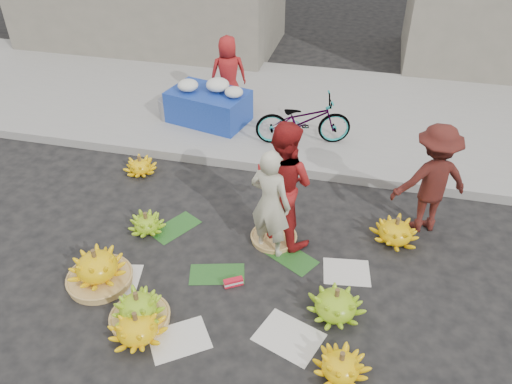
% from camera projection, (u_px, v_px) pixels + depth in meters
% --- Properties ---
extents(ground, '(80.00, 80.00, 0.00)m').
position_uv_depth(ground, '(230.00, 264.00, 6.09)').
color(ground, black).
rests_on(ground, ground).
extents(curb, '(40.00, 0.25, 0.15)m').
position_uv_depth(curb, '(269.00, 165.00, 7.78)').
color(curb, gray).
rests_on(curb, ground).
extents(sidewalk, '(40.00, 4.00, 0.12)m').
position_uv_depth(sidewalk, '(292.00, 108.00, 9.45)').
color(sidewalk, gray).
rests_on(sidewalk, ground).
extents(newspaper_scatter, '(3.20, 1.80, 0.00)m').
position_uv_depth(newspaper_scatter, '(210.00, 314.00, 5.45)').
color(newspaper_scatter, silver).
rests_on(newspaper_scatter, ground).
extents(banana_leaves, '(2.00, 1.00, 0.00)m').
position_uv_depth(banana_leaves, '(226.00, 252.00, 6.26)').
color(banana_leaves, '#1D501A').
rests_on(banana_leaves, ground).
extents(banana_bunch_0, '(0.74, 0.74, 0.50)m').
position_uv_depth(banana_bunch_0, '(97.00, 268.00, 5.72)').
color(banana_bunch_0, '#B38A4B').
rests_on(banana_bunch_0, ground).
extents(banana_bunch_1, '(0.74, 0.74, 0.37)m').
position_uv_depth(banana_bunch_1, '(137.00, 327.00, 5.11)').
color(banana_bunch_1, yellow).
rests_on(banana_bunch_1, ground).
extents(banana_bunch_2, '(0.70, 0.70, 0.44)m').
position_uv_depth(banana_bunch_2, '(138.00, 310.00, 5.27)').
color(banana_bunch_2, '#B38A4B').
rests_on(banana_bunch_2, ground).
extents(banana_bunch_3, '(0.66, 0.66, 0.33)m').
position_uv_depth(banana_bunch_3, '(341.00, 366.00, 4.76)').
color(banana_bunch_3, yellow).
rests_on(banana_bunch_3, ground).
extents(banana_bunch_4, '(0.65, 0.65, 0.39)m').
position_uv_depth(banana_bunch_4, '(336.00, 304.00, 5.35)').
color(banana_bunch_4, '#6FAC18').
rests_on(banana_bunch_4, ground).
extents(banana_bunch_5, '(0.75, 0.75, 0.37)m').
position_uv_depth(banana_bunch_5, '(396.00, 231.00, 6.35)').
color(banana_bunch_5, yellow).
rests_on(banana_bunch_5, ground).
extents(banana_bunch_6, '(0.55, 0.55, 0.29)m').
position_uv_depth(banana_bunch_6, '(146.00, 223.00, 6.53)').
color(banana_bunch_6, '#6FAC18').
rests_on(banana_bunch_6, ground).
extents(banana_bunch_7, '(0.53, 0.53, 0.30)m').
position_uv_depth(banana_bunch_7, '(140.00, 166.00, 7.67)').
color(banana_bunch_7, yellow).
rests_on(banana_bunch_7, ground).
extents(basket_spare, '(0.74, 0.74, 0.07)m').
position_uv_depth(basket_spare, '(274.00, 238.00, 6.44)').
color(basket_spare, '#B38A4B').
rests_on(basket_spare, ground).
extents(incense_stack, '(0.23, 0.18, 0.09)m').
position_uv_depth(incense_stack, '(233.00, 282.00, 5.77)').
color(incense_stack, red).
rests_on(incense_stack, ground).
extents(vendor_cream, '(0.61, 0.50, 1.45)m').
position_uv_depth(vendor_cream, '(270.00, 204.00, 5.88)').
color(vendor_cream, beige).
rests_on(vendor_cream, ground).
extents(vendor_red, '(1.00, 0.92, 1.66)m').
position_uv_depth(vendor_red, '(283.00, 184.00, 6.03)').
color(vendor_red, '#B11E1B').
rests_on(vendor_red, ground).
extents(man_striped, '(1.12, 0.89, 1.51)m').
position_uv_depth(man_striped, '(432.00, 180.00, 6.24)').
color(man_striped, maroon).
rests_on(man_striped, ground).
extents(flower_table, '(1.49, 1.12, 0.77)m').
position_uv_depth(flower_table, '(209.00, 104.00, 8.70)').
color(flower_table, '#173497').
rests_on(flower_table, sidewalk).
extents(grey_bucket, '(0.32, 0.32, 0.37)m').
position_uv_depth(grey_bucket, '(168.00, 109.00, 8.86)').
color(grey_bucket, gray).
rests_on(grey_bucket, sidewalk).
extents(flower_vendor, '(0.77, 0.65, 1.34)m').
position_uv_depth(flower_vendor, '(228.00, 74.00, 8.92)').
color(flower_vendor, '#B11E1B').
rests_on(flower_vendor, sidewalk).
extents(bicycle, '(0.92, 1.63, 0.81)m').
position_uv_depth(bicycle, '(303.00, 120.00, 8.04)').
color(bicycle, gray).
rests_on(bicycle, sidewalk).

